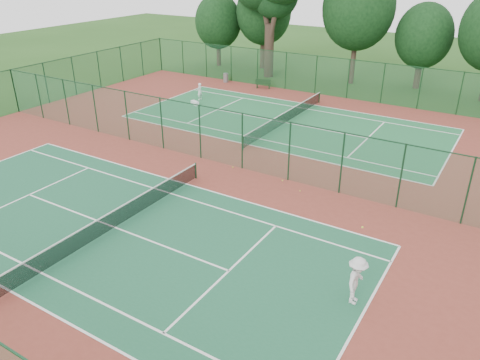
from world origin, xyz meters
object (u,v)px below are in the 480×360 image
at_px(bench, 263,84).
at_px(kit_bag, 195,103).
at_px(trash_bin, 226,78).
at_px(player_near, 357,281).
at_px(player_far, 200,91).

distance_m(bench, kit_bag, 8.22).
relative_size(bench, kit_bag, 1.73).
bearing_deg(bench, kit_bag, -128.42).
bearing_deg(trash_bin, bench, -2.15).
xyz_separation_m(trash_bin, bench, (4.42, -0.17, 0.02)).
bearing_deg(player_near, player_far, 45.26).
relative_size(player_near, kit_bag, 2.20).
height_order(player_near, player_far, player_near).
bearing_deg(trash_bin, player_near, -48.66).
distance_m(player_far, bench, 7.01).
distance_m(trash_bin, bench, 4.42).
distance_m(player_near, player_far, 28.02).
height_order(trash_bin, kit_bag, trash_bin).
bearing_deg(bench, player_near, -76.68).
distance_m(player_near, kit_bag, 26.61).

